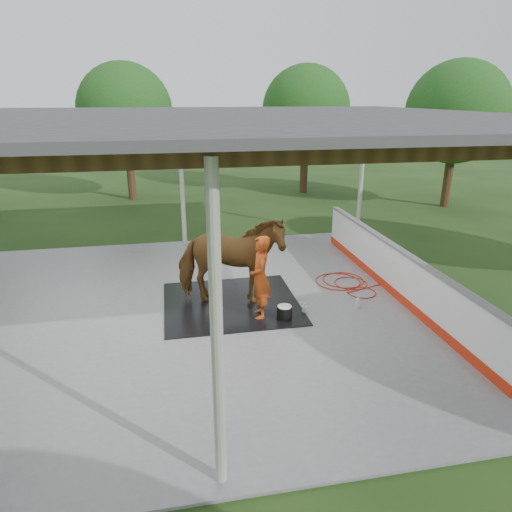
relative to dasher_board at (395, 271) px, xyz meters
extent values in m
plane|color=#1E3814|center=(-4.60, 0.00, -0.59)|extent=(100.00, 100.00, 0.00)
cube|color=slate|center=(-4.60, 0.00, -0.57)|extent=(12.00, 10.00, 0.05)
cylinder|color=beige|center=(-4.60, -4.70, 1.38)|extent=(0.14, 0.14, 3.85)
cylinder|color=beige|center=(-4.60, 4.70, 1.38)|extent=(0.14, 0.14, 3.85)
cylinder|color=beige|center=(1.10, 4.70, 1.38)|extent=(0.14, 0.14, 3.85)
cube|color=brown|center=(-4.60, -4.50, 3.26)|extent=(12.00, 0.10, 0.18)
cube|color=brown|center=(-4.60, -3.00, 3.26)|extent=(12.00, 0.10, 0.18)
cube|color=brown|center=(-4.60, -1.50, 3.26)|extent=(12.00, 0.10, 0.18)
cube|color=brown|center=(-4.60, 0.00, 3.26)|extent=(12.00, 0.10, 0.18)
cube|color=brown|center=(-4.60, 1.50, 3.26)|extent=(12.00, 0.10, 0.18)
cube|color=brown|center=(-4.60, 3.00, 3.26)|extent=(12.00, 0.10, 0.18)
cube|color=brown|center=(-4.60, 4.50, 3.26)|extent=(12.00, 0.10, 0.18)
cube|color=brown|center=(1.10, 0.00, 3.26)|extent=(0.12, 10.00, 0.18)
cube|color=#38383A|center=(-4.60, 0.00, 3.46)|extent=(12.60, 10.60, 0.10)
cube|color=red|center=(0.00, 0.00, -0.44)|extent=(0.14, 8.00, 0.20)
cube|color=white|center=(0.00, 0.00, 0.06)|extent=(0.12, 8.00, 1.00)
cube|color=slate|center=(0.00, 0.00, 0.58)|extent=(0.16, 8.00, 0.06)
cylinder|color=#382314|center=(-6.60, 12.00, 0.51)|extent=(0.36, 0.36, 2.20)
sphere|color=#194714|center=(-6.60, 12.00, 3.21)|extent=(4.00, 4.00, 4.00)
cylinder|color=#382314|center=(1.40, 12.00, 0.51)|extent=(0.36, 0.36, 2.20)
sphere|color=#194714|center=(1.40, 12.00, 3.21)|extent=(4.00, 4.00, 4.00)
cylinder|color=#382314|center=(6.40, 8.00, 0.51)|extent=(0.36, 0.36, 2.20)
sphere|color=#194714|center=(6.40, 8.00, 3.21)|extent=(4.00, 4.00, 4.00)
cube|color=black|center=(-3.79, 0.17, -0.53)|extent=(2.94, 2.75, 0.02)
imported|color=brown|center=(-3.79, 0.17, 0.47)|extent=(2.51, 1.51, 1.98)
imported|color=#B94313|center=(-3.28, -0.57, 0.33)|extent=(0.48, 0.68, 1.75)
cylinder|color=black|center=(-2.82, -0.80, -0.40)|extent=(0.32, 0.32, 0.28)
cylinder|color=white|center=(-2.82, -0.80, -0.26)|extent=(0.29, 0.29, 0.03)
imported|color=silver|center=(-1.10, -0.57, -0.40)|extent=(0.14, 0.14, 0.28)
imported|color=#338CD8|center=(-2.31, -0.60, -0.43)|extent=(0.14, 0.14, 0.22)
torus|color=#B51F0C|center=(-0.85, 0.95, -0.53)|extent=(1.03, 1.03, 0.02)
torus|color=#B51F0C|center=(-0.74, 0.71, -0.53)|extent=(0.81, 0.81, 0.02)
torus|color=#B51F0C|center=(-0.70, 0.14, -0.53)|extent=(0.67, 0.67, 0.02)
torus|color=#B51F0C|center=(-1.01, 0.89, -0.53)|extent=(1.11, 1.11, 0.02)
cylinder|color=#B51F0C|center=(-0.41, 0.39, -0.53)|extent=(1.28, 0.44, 0.02)
camera|label=1|loc=(-5.01, -9.00, 3.84)|focal=32.00mm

